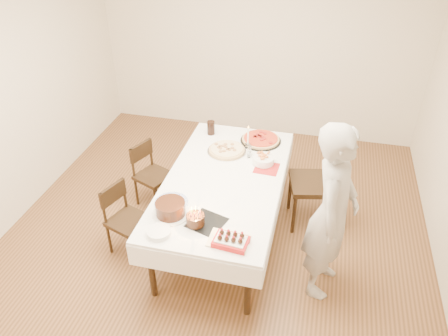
% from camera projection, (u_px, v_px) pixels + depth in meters
% --- Properties ---
extents(floor, '(5.00, 5.00, 0.00)m').
position_uv_depth(floor, '(215.00, 238.00, 4.71)').
color(floor, '#4E321B').
rests_on(floor, ground).
extents(wall_back, '(4.50, 0.04, 2.70)m').
position_uv_depth(wall_back, '(260.00, 42.00, 5.96)').
color(wall_back, beige).
rests_on(wall_back, floor).
extents(dining_table, '(1.84, 2.41, 0.75)m').
position_uv_depth(dining_table, '(224.00, 208.00, 4.55)').
color(dining_table, white).
rests_on(dining_table, floor).
extents(chair_right_savory, '(0.62, 0.62, 1.03)m').
position_uv_depth(chair_right_savory, '(313.00, 183.00, 4.67)').
color(chair_right_savory, black).
rests_on(chair_right_savory, floor).
extents(chair_left_savory, '(0.51, 0.51, 0.77)m').
position_uv_depth(chair_left_savory, '(154.00, 176.00, 5.01)').
color(chair_left_savory, black).
rests_on(chair_left_savory, floor).
extents(chair_left_dessert, '(0.50, 0.50, 0.77)m').
position_uv_depth(chair_left_dessert, '(129.00, 221.00, 4.36)').
color(chair_left_dessert, black).
rests_on(chair_left_dessert, floor).
extents(person, '(0.51, 0.69, 1.72)m').
position_uv_depth(person, '(332.00, 213.00, 3.73)').
color(person, beige).
rests_on(person, floor).
extents(pizza_white, '(0.56, 0.56, 0.04)m').
position_uv_depth(pizza_white, '(227.00, 150.00, 4.74)').
color(pizza_white, beige).
rests_on(pizza_white, dining_table).
extents(pizza_pepperoni, '(0.53, 0.53, 0.04)m').
position_uv_depth(pizza_pepperoni, '(261.00, 139.00, 4.93)').
color(pizza_pepperoni, red).
rests_on(pizza_pepperoni, dining_table).
extents(red_placemat, '(0.25, 0.25, 0.01)m').
position_uv_depth(red_placemat, '(267.00, 168.00, 4.49)').
color(red_placemat, '#B21E1E').
rests_on(red_placemat, dining_table).
extents(pasta_bowl, '(0.26, 0.26, 0.07)m').
position_uv_depth(pasta_bowl, '(263.00, 160.00, 4.54)').
color(pasta_bowl, white).
rests_on(pasta_bowl, dining_table).
extents(taper_candle, '(0.08, 0.08, 0.28)m').
position_uv_depth(taper_candle, '(248.00, 137.00, 4.74)').
color(taper_candle, white).
rests_on(taper_candle, dining_table).
extents(shaker_pair, '(0.11, 0.11, 0.11)m').
position_uv_depth(shaker_pair, '(249.00, 153.00, 4.63)').
color(shaker_pair, white).
rests_on(shaker_pair, dining_table).
extents(cola_glass, '(0.09, 0.09, 0.16)m').
position_uv_depth(cola_glass, '(211.00, 128.00, 5.03)').
color(cola_glass, black).
rests_on(cola_glass, dining_table).
extents(layer_cake, '(0.35, 0.35, 0.13)m').
position_uv_depth(layer_cake, '(170.00, 209.00, 3.85)').
color(layer_cake, '#34180D').
rests_on(layer_cake, dining_table).
extents(cake_board, '(0.36, 0.36, 0.01)m').
position_uv_depth(cake_board, '(207.00, 223.00, 3.79)').
color(cake_board, black).
rests_on(cake_board, dining_table).
extents(birthday_cake, '(0.17, 0.17, 0.16)m').
position_uv_depth(birthday_cake, '(195.00, 217.00, 3.72)').
color(birthday_cake, '#361A0E').
rests_on(birthday_cake, dining_table).
extents(strawberry_box, '(0.30, 0.21, 0.07)m').
position_uv_depth(strawberry_box, '(231.00, 241.00, 3.56)').
color(strawberry_box, '#AC1413').
rests_on(strawberry_box, dining_table).
extents(box_lid, '(0.34, 0.24, 0.03)m').
position_uv_depth(box_lid, '(229.00, 241.00, 3.60)').
color(box_lid, beige).
rests_on(box_lid, dining_table).
extents(plate_stack, '(0.27, 0.27, 0.04)m').
position_uv_depth(plate_stack, '(159.00, 232.00, 3.66)').
color(plate_stack, white).
rests_on(plate_stack, dining_table).
extents(china_plate, '(0.40, 0.40, 0.01)m').
position_uv_depth(china_plate, '(171.00, 203.00, 4.01)').
color(china_plate, white).
rests_on(china_plate, dining_table).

